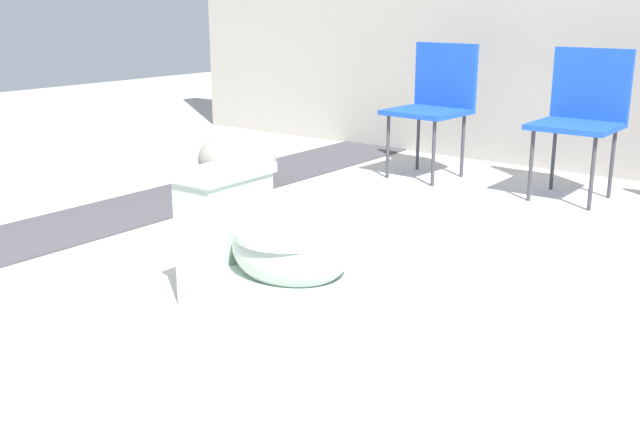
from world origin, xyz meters
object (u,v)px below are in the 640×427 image
at_px(toilet, 270,253).
at_px(folding_chair_middle, 583,107).
at_px(folding_chair_left, 436,96).
at_px(boulder_near, 237,159).

bearing_deg(toilet, folding_chair_middle, 82.35).
xyz_separation_m(toilet, folding_chair_middle, (0.30, 2.35, 0.29)).
xyz_separation_m(toilet, folding_chair_left, (-0.63, 2.34, 0.29)).
relative_size(folding_chair_middle, boulder_near, 1.68).
bearing_deg(folding_chair_middle, boulder_near, -60.57).
relative_size(folding_chair_left, folding_chair_middle, 1.00).
xyz_separation_m(folding_chair_middle, boulder_near, (-1.75, -0.98, -0.35)).
height_order(toilet, folding_chair_left, folding_chair_left).
xyz_separation_m(folding_chair_left, folding_chair_middle, (0.93, 0.01, 0.00)).
bearing_deg(boulder_near, toilet, -43.29).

